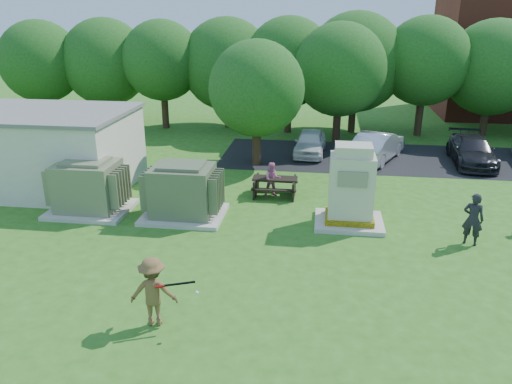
# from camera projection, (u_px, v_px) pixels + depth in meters

# --- Properties ---
(ground) EXTENTS (120.00, 120.00, 0.00)m
(ground) POSITION_uv_depth(u_px,v_px,m) (237.00, 282.00, 14.27)
(ground) COLOR #2D6619
(ground) RESTS_ON ground
(service_building) EXTENTS (10.00, 5.00, 3.20)m
(service_building) POSITION_uv_depth(u_px,v_px,m) (15.00, 150.00, 21.63)
(service_building) COLOR beige
(service_building) RESTS_ON ground
(service_building_roof) EXTENTS (10.20, 5.20, 0.15)m
(service_building_roof) POSITION_uv_depth(u_px,v_px,m) (8.00, 112.00, 21.05)
(service_building_roof) COLOR slate
(service_building_roof) RESTS_ON service_building
(parking_strip) EXTENTS (20.00, 6.00, 0.01)m
(parking_strip) POSITION_uv_depth(u_px,v_px,m) (414.00, 159.00, 25.92)
(parking_strip) COLOR #232326
(parking_strip) RESTS_ON ground
(transformer_left) EXTENTS (3.00, 2.40, 2.07)m
(transformer_left) POSITION_uv_depth(u_px,v_px,m) (89.00, 188.00, 18.94)
(transformer_left) COLOR beige
(transformer_left) RESTS_ON ground
(transformer_right) EXTENTS (3.00, 2.40, 2.07)m
(transformer_right) POSITION_uv_depth(u_px,v_px,m) (183.00, 192.00, 18.47)
(transformer_right) COLOR beige
(transformer_right) RESTS_ON ground
(generator_cabinet) EXTENTS (2.44, 2.00, 2.97)m
(generator_cabinet) POSITION_uv_depth(u_px,v_px,m) (351.00, 190.00, 17.69)
(generator_cabinet) COLOR beige
(generator_cabinet) RESTS_ON ground
(picnic_table) EXTENTS (1.84, 1.38, 0.79)m
(picnic_table) POSITION_uv_depth(u_px,v_px,m) (275.00, 184.00, 20.72)
(picnic_table) COLOR black
(picnic_table) RESTS_ON ground
(batter) EXTENTS (1.24, 0.81, 1.80)m
(batter) POSITION_uv_depth(u_px,v_px,m) (153.00, 292.00, 12.12)
(batter) COLOR brown
(batter) RESTS_ON ground
(person_by_generator) EXTENTS (0.77, 0.64, 1.79)m
(person_by_generator) POSITION_uv_depth(u_px,v_px,m) (473.00, 219.00, 16.29)
(person_by_generator) COLOR black
(person_by_generator) RESTS_ON ground
(person_at_picnic) EXTENTS (0.81, 0.70, 1.44)m
(person_at_picnic) POSITION_uv_depth(u_px,v_px,m) (273.00, 179.00, 20.63)
(person_at_picnic) COLOR #D06E9C
(person_at_picnic) RESTS_ON ground
(car_white) EXTENTS (1.75, 3.90, 1.30)m
(car_white) POSITION_uv_depth(u_px,v_px,m) (310.00, 142.00, 26.57)
(car_white) COLOR white
(car_white) RESTS_ON ground
(car_silver_a) EXTENTS (3.28, 4.82, 1.50)m
(car_silver_a) POSITION_uv_depth(u_px,v_px,m) (377.00, 146.00, 25.55)
(car_silver_a) COLOR silver
(car_silver_a) RESTS_ON ground
(car_dark) EXTENTS (2.12, 4.74, 1.35)m
(car_dark) POSITION_uv_depth(u_px,v_px,m) (472.00, 150.00, 24.99)
(car_dark) COLOR black
(car_dark) RESTS_ON ground
(batting_equipment) EXTENTS (1.05, 0.42, 0.18)m
(batting_equipment) POSITION_uv_depth(u_px,v_px,m) (177.00, 286.00, 11.86)
(batting_equipment) COLOR black
(batting_equipment) RESTS_ON ground
(tree_row) EXTENTS (41.30, 13.30, 7.30)m
(tree_row) POSITION_uv_depth(u_px,v_px,m) (318.00, 66.00, 29.80)
(tree_row) COLOR #47301E
(tree_row) RESTS_ON ground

